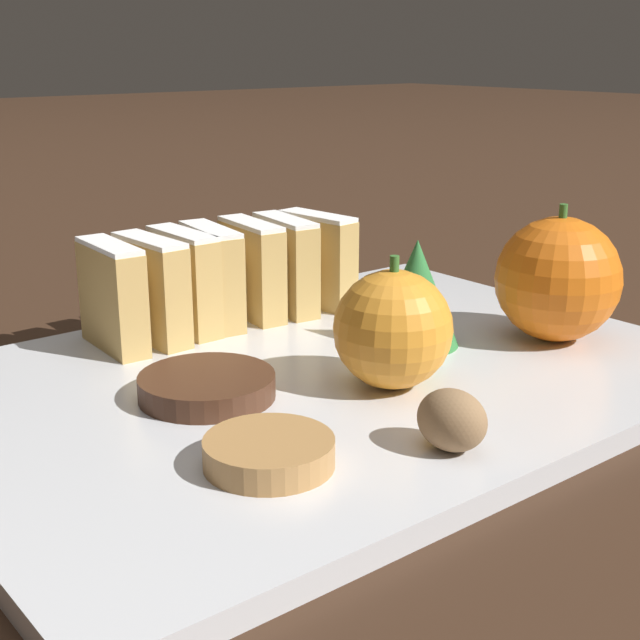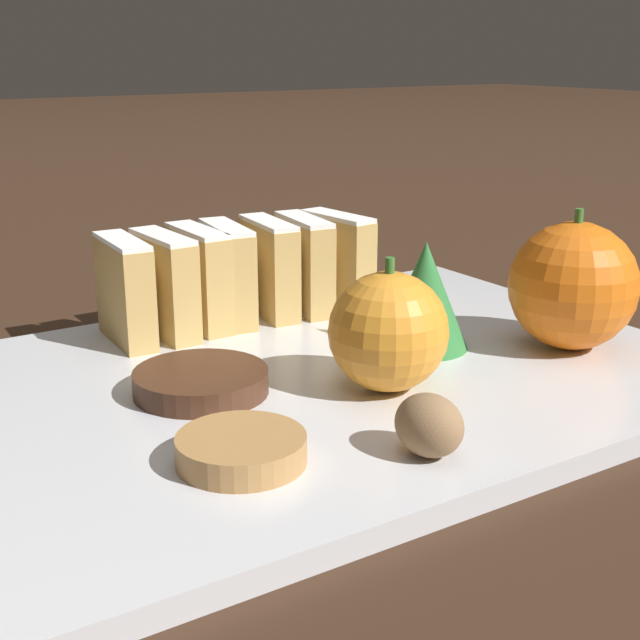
{
  "view_description": "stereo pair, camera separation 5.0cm",
  "coord_description": "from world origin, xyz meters",
  "px_view_note": "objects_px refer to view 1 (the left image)",
  "views": [
    {
      "loc": [
        0.37,
        -0.3,
        0.19
      ],
      "look_at": [
        0.0,
        0.0,
        0.04
      ],
      "focal_mm": 50.0,
      "sensor_mm": 36.0,
      "label": 1
    },
    {
      "loc": [
        0.4,
        -0.26,
        0.19
      ],
      "look_at": [
        0.0,
        0.0,
        0.04
      ],
      "focal_mm": 50.0,
      "sensor_mm": 36.0,
      "label": 2
    }
  ],
  "objects_px": {
    "orange_far": "(393,329)",
    "orange_near": "(558,279)",
    "walnut": "(452,420)",
    "chocolate_cookie": "(207,386)"
  },
  "relations": [
    {
      "from": "walnut",
      "to": "orange_near",
      "type": "bearing_deg",
      "value": 112.72
    },
    {
      "from": "orange_near",
      "to": "chocolate_cookie",
      "type": "distance_m",
      "value": 0.23
    },
    {
      "from": "chocolate_cookie",
      "to": "walnut",
      "type": "bearing_deg",
      "value": 23.87
    },
    {
      "from": "walnut",
      "to": "chocolate_cookie",
      "type": "bearing_deg",
      "value": -156.13
    },
    {
      "from": "walnut",
      "to": "chocolate_cookie",
      "type": "xyz_separation_m",
      "value": [
        -0.12,
        -0.05,
        -0.01
      ]
    },
    {
      "from": "orange_far",
      "to": "orange_near",
      "type": "bearing_deg",
      "value": 88.07
    },
    {
      "from": "orange_far",
      "to": "chocolate_cookie",
      "type": "distance_m",
      "value": 0.1
    },
    {
      "from": "orange_near",
      "to": "walnut",
      "type": "bearing_deg",
      "value": -67.28
    },
    {
      "from": "orange_near",
      "to": "orange_far",
      "type": "distance_m",
      "value": 0.13
    },
    {
      "from": "chocolate_cookie",
      "to": "orange_far",
      "type": "bearing_deg",
      "value": 61.13
    }
  ]
}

